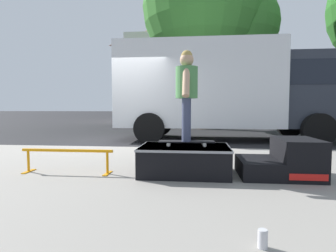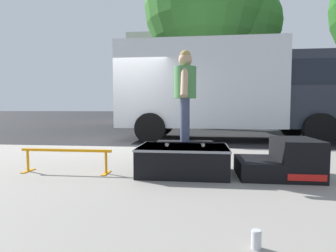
{
  "view_description": "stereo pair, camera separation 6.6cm",
  "coord_description": "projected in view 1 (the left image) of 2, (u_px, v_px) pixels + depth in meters",
  "views": [
    {
      "loc": [
        2.14,
        -6.82,
        1.05
      ],
      "look_at": [
        1.55,
        -1.24,
        0.67
      ],
      "focal_mm": 29.24,
      "sensor_mm": 36.0,
      "label": 1
    },
    {
      "loc": [
        2.2,
        -6.81,
        1.05
      ],
      "look_at": [
        1.55,
        -1.24,
        0.67
      ],
      "focal_mm": 29.24,
      "sensor_mm": 36.0,
      "label": 2
    }
  ],
  "objects": [
    {
      "name": "sidewalk_slab",
      "position": [
        53.0,
        174.0,
        4.08
      ],
      "size": [
        50.0,
        5.0,
        0.12
      ],
      "primitive_type": "cube",
      "color": "gray",
      "rests_on": "ground"
    },
    {
      "name": "skateboard",
      "position": [
        186.0,
        142.0,
        3.86
      ],
      "size": [
        0.79,
        0.24,
        0.07
      ],
      "color": "black",
      "rests_on": "skate_box"
    },
    {
      "name": "kicker_ramp",
      "position": [
        285.0,
        161.0,
        3.7
      ],
      "size": [
        1.03,
        0.81,
        0.52
      ],
      "color": "black",
      "rests_on": "sidewalk_slab"
    },
    {
      "name": "house_behind",
      "position": [
        193.0,
        66.0,
        21.19
      ],
      "size": [
        9.54,
        8.22,
        8.4
      ],
      "color": "silver",
      "rests_on": "ground"
    },
    {
      "name": "box_truck",
      "position": [
        228.0,
        87.0,
        8.8
      ],
      "size": [
        6.91,
        2.63,
        3.05
      ],
      "color": "white",
      "rests_on": "ground"
    },
    {
      "name": "street_tree_main",
      "position": [
        211.0,
        13.0,
        13.13
      ],
      "size": [
        6.48,
        5.89,
        8.71
      ],
      "color": "brown",
      "rests_on": "ground"
    },
    {
      "name": "grind_rail",
      "position": [
        67.0,
        155.0,
        3.89
      ],
      "size": [
        1.34,
        0.28,
        0.34
      ],
      "color": "orange",
      "rests_on": "sidewalk_slab"
    },
    {
      "name": "ground_plane",
      "position": [
        114.0,
        148.0,
        7.06
      ],
      "size": [
        140.0,
        140.0,
        0.0
      ],
      "primitive_type": "plane",
      "color": "black"
    },
    {
      "name": "skater_kid",
      "position": [
        187.0,
        88.0,
        3.81
      ],
      "size": [
        0.31,
        0.65,
        1.26
      ],
      "color": "#3F4766",
      "rests_on": "skateboard"
    },
    {
      "name": "soda_can",
      "position": [
        263.0,
        239.0,
        1.81
      ],
      "size": [
        0.07,
        0.07,
        0.13
      ],
      "color": "silver",
      "rests_on": "sidewalk_slab"
    },
    {
      "name": "skate_box",
      "position": [
        185.0,
        159.0,
        3.84
      ],
      "size": [
        1.24,
        0.87,
        0.39
      ],
      "color": "black",
      "rests_on": "sidewalk_slab"
    }
  ]
}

